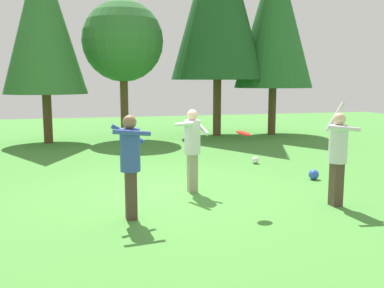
# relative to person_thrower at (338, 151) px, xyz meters

# --- Properties ---
(ground_plane) EXTENTS (40.00, 40.00, 0.00)m
(ground_plane) POSITION_rel_person_thrower_xyz_m (-2.89, 1.79, -1.06)
(ground_plane) COLOR #478C38
(person_thrower) EXTENTS (0.62, 0.56, 1.96)m
(person_thrower) POSITION_rel_person_thrower_xyz_m (0.00, 0.00, 0.00)
(person_thrower) COLOR #4C382D
(person_thrower) RESTS_ON ground_plane
(person_catcher) EXTENTS (0.63, 0.51, 1.79)m
(person_catcher) POSITION_rel_person_thrower_xyz_m (-3.85, 0.21, 0.00)
(person_catcher) COLOR #4C382D
(person_catcher) RESTS_ON ground_plane
(person_bystander) EXTENTS (0.68, 0.73, 1.76)m
(person_bystander) POSITION_rel_person_thrower_xyz_m (-2.36, 1.69, -0.01)
(person_bystander) COLOR gray
(person_bystander) RESTS_ON ground_plane
(frisbee) EXTENTS (0.38, 0.38, 0.09)m
(frisbee) POSITION_rel_person_thrower_xyz_m (-1.76, 0.33, 0.34)
(frisbee) COLOR red
(ball_white) EXTENTS (0.20, 0.20, 0.20)m
(ball_white) POSITION_rel_person_thrower_xyz_m (0.22, 4.28, -0.96)
(ball_white) COLOR white
(ball_white) RESTS_ON ground_plane
(ball_blue) EXTENTS (0.24, 0.24, 0.24)m
(ball_blue) POSITION_rel_person_thrower_xyz_m (0.76, 2.05, -0.94)
(ball_blue) COLOR blue
(ball_blue) RESTS_ON ground_plane
(tree_center) EXTENTS (3.29, 3.29, 5.61)m
(tree_center) POSITION_rel_person_thrower_xyz_m (-2.81, 10.97, 2.89)
(tree_center) COLOR brown
(tree_center) RESTS_ON ground_plane
(tree_far_right) EXTENTS (3.39, 3.39, 8.09)m
(tree_far_right) POSITION_rel_person_thrower_xyz_m (3.66, 10.48, 4.00)
(tree_far_right) COLOR brown
(tree_far_right) RESTS_ON ground_plane
(tree_left) EXTENTS (3.08, 3.08, 7.35)m
(tree_left) POSITION_rel_person_thrower_xyz_m (-5.81, 10.20, 3.53)
(tree_left) COLOR brown
(tree_left) RESTS_ON ground_plane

